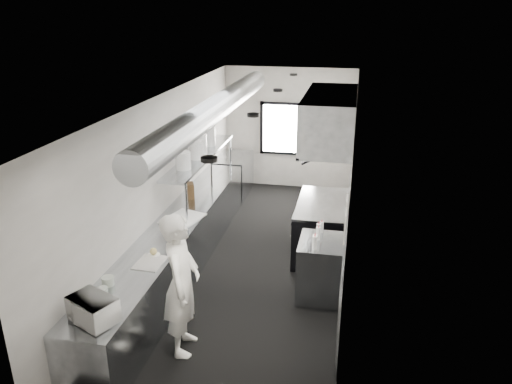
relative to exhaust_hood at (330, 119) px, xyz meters
The scene contains 35 objects.
floor 2.72m from the exhaust_hood, 147.45° to the right, with size 3.00×8.00×0.01m, color black.
ceiling 1.36m from the exhaust_hood, 147.45° to the right, with size 3.00×8.00×0.01m, color beige.
wall_back 3.62m from the exhaust_hood, 108.38° to the left, with size 3.00×0.02×2.80m, color beige.
wall_front 4.93m from the exhaust_hood, 103.13° to the right, with size 3.00×0.02×2.80m, color beige.
wall_left 2.87m from the exhaust_hood, 164.91° to the right, with size 0.02×8.00×2.80m, color beige.
wall_right 1.28m from the exhaust_hood, 60.05° to the right, with size 0.02×8.00×2.80m, color beige.
wall_cladding 1.92m from the exhaust_hood, 46.22° to the right, with size 0.03×5.50×1.10m, color gray.
hvac_duct 1.83m from the exhaust_hood, behind, with size 0.40×0.40×6.40m, color gray.
service_window 3.58m from the exhaust_hood, 108.57° to the left, with size 1.36×0.05×1.25m.
exhaust_hood is the anchor object (origin of this frame).
prep_counter 3.20m from the exhaust_hood, 151.89° to the right, with size 0.70×6.00×0.90m, color gray.
pass_shelf 2.46m from the exhaust_hood, behind, with size 0.45×3.00×0.68m.
range 1.92m from the exhaust_hood, behind, with size 0.88×1.60×0.94m.
bottle_station 2.39m from the exhaust_hood, 87.82° to the right, with size 0.65×0.80×0.90m, color gray.
far_work_table 3.88m from the exhaust_hood, 131.94° to the left, with size 0.70×1.20×0.90m, color gray.
notice_sheet_a 2.09m from the exhaust_hood, 78.88° to the right, with size 0.02×0.28×0.38m, color silver.
notice_sheet_b 2.43m from the exhaust_hood, 80.58° to the right, with size 0.02×0.28×0.38m, color silver.
line_cook 3.65m from the exhaust_hood, 117.18° to the right, with size 0.68×0.44×1.85m, color silver.
microwave 4.63m from the exhaust_hood, 120.02° to the right, with size 0.47×0.36×0.28m, color white.
deli_tub_a 4.34m from the exhaust_hood, 125.46° to the right, with size 0.13×0.13×0.09m, color #B2BDAE.
deli_tub_b 4.20m from the exhaust_hood, 127.73° to the right, with size 0.15×0.15×0.11m, color #B2BDAE.
newspaper 3.61m from the exhaust_hood, 130.49° to the right, with size 0.35×0.44×0.01m, color white.
small_plate 3.49m from the exhaust_hood, 133.34° to the right, with size 0.17×0.17×0.01m, color white.
pastry 3.46m from the exhaust_hood, 133.34° to the right, with size 0.10×0.10×0.10m, color #E2CA77.
cutting_board 2.84m from the exhaust_hood, 154.38° to the right, with size 0.50×0.66×0.02m, color silver.
knife_block 2.73m from the exhaust_hood, behind, with size 0.11×0.24×0.26m, color brown.
plate_stack_a 2.47m from the exhaust_hood, 166.80° to the right, with size 0.25×0.25×0.29m, color white.
plate_stack_b 2.37m from the exhaust_hood, behind, with size 0.25×0.25×0.33m, color white.
plate_stack_c 2.42m from the exhaust_hood, behind, with size 0.26×0.26×0.37m, color white.
plate_stack_d 2.57m from the exhaust_hood, 157.75° to the left, with size 0.24×0.24×0.37m, color white.
squeeze_bottle_a 2.17m from the exhaust_hood, 91.11° to the right, with size 0.07×0.07×0.20m, color silver.
squeeze_bottle_b 2.11m from the exhaust_hood, 91.28° to the right, with size 0.06×0.06×0.18m, color silver.
squeeze_bottle_c 1.94m from the exhaust_hood, 90.40° to the right, with size 0.07×0.07×0.20m, color silver.
squeeze_bottle_d 1.85m from the exhaust_hood, 90.68° to the right, with size 0.06×0.06×0.19m, color silver.
squeeze_bottle_e 1.78m from the exhaust_hood, 88.96° to the right, with size 0.06×0.06×0.18m, color silver.
Camera 1 is at (1.51, -7.25, 4.12)m, focal length 35.03 mm.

